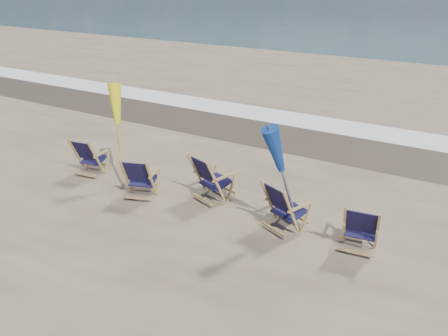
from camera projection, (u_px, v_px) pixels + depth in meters
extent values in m
cube|color=silver|center=(320.00, 123.00, 13.54)|extent=(200.00, 1.40, 0.01)
cube|color=#42362A|center=(304.00, 138.00, 12.35)|extent=(200.00, 2.60, 0.00)
cylinder|color=#AA884C|center=(119.00, 137.00, 9.28)|extent=(0.06, 0.06, 2.23)
cone|color=yellow|center=(116.00, 108.00, 9.01)|extent=(0.30, 0.30, 0.85)
cylinder|color=#A5A5AD|center=(286.00, 178.00, 7.51)|extent=(0.06, 0.06, 2.18)
cone|color=navy|center=(289.00, 145.00, 7.25)|extent=(0.30, 0.30, 0.85)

